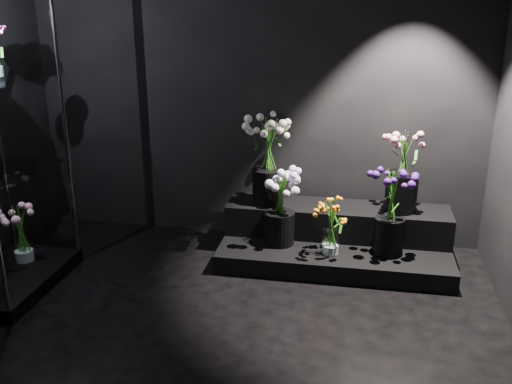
# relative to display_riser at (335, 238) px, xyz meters

# --- Properties ---
(floor) EXTENTS (4.00, 4.00, 0.00)m
(floor) POSITION_rel_display_riser_xyz_m (-0.76, -1.62, -0.18)
(floor) COLOR black
(floor) RESTS_ON ground
(wall_back) EXTENTS (4.00, 0.00, 4.00)m
(wall_back) POSITION_rel_display_riser_xyz_m (-0.76, 0.38, 1.22)
(wall_back) COLOR black
(wall_back) RESTS_ON floor
(display_riser) EXTENTS (1.90, 0.85, 0.42)m
(display_riser) POSITION_rel_display_riser_xyz_m (0.00, 0.00, 0.00)
(display_riser) COLOR black
(display_riser) RESTS_ON floor
(bouquet_orange_bells) EXTENTS (0.34, 0.34, 0.46)m
(bouquet_orange_bells) POSITION_rel_display_riser_xyz_m (-0.03, -0.29, 0.22)
(bouquet_orange_bells) COLOR white
(bouquet_orange_bells) RESTS_ON display_riser
(bouquet_lilac) EXTENTS (0.46, 0.46, 0.61)m
(bouquet_lilac) POSITION_rel_display_riser_xyz_m (-0.46, -0.16, 0.33)
(bouquet_lilac) COLOR black
(bouquet_lilac) RESTS_ON display_riser
(bouquet_purple) EXTENTS (0.40, 0.40, 0.69)m
(bouquet_purple) POSITION_rel_display_riser_xyz_m (0.43, -0.19, 0.36)
(bouquet_purple) COLOR black
(bouquet_purple) RESTS_ON display_riser
(bouquet_cream_roses) EXTENTS (0.44, 0.44, 0.75)m
(bouquet_cream_roses) POSITION_rel_display_riser_xyz_m (-0.60, 0.09, 0.67)
(bouquet_cream_roses) COLOR black
(bouquet_cream_roses) RESTS_ON display_riser
(bouquet_pink_roses) EXTENTS (0.43, 0.43, 0.68)m
(bouquet_pink_roses) POSITION_rel_display_riser_xyz_m (0.52, 0.10, 0.62)
(bouquet_pink_roses) COLOR black
(bouquet_pink_roses) RESTS_ON display_riser
(bouquet_case_base_pink) EXTENTS (0.35, 0.35, 0.49)m
(bouquet_case_base_pink) POSITION_rel_display_riser_xyz_m (-2.45, -0.75, 0.19)
(bouquet_case_base_pink) COLOR white
(bouquet_case_base_pink) RESTS_ON display_case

